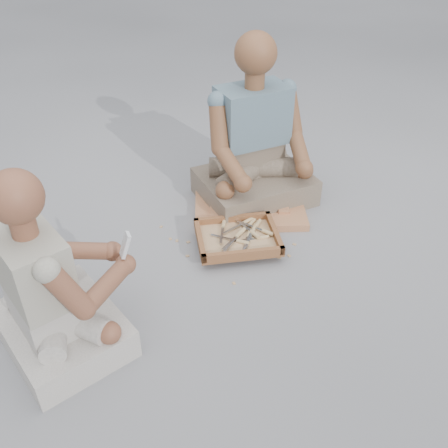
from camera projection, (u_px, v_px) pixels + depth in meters
name	position (u px, v px, depth m)	size (l,w,h in m)	color
ground	(241.00, 283.00, 2.51)	(60.00, 60.00, 0.00)	#939498
carved_panel	(250.00, 209.00, 3.02)	(0.66, 0.44, 0.04)	#A3653F
tool_tray	(238.00, 238.00, 2.71)	(0.50, 0.43, 0.06)	brown
chisel_0	(259.00, 238.00, 2.71)	(0.22, 0.05, 0.02)	silver
chisel_1	(248.00, 237.00, 2.71)	(0.14, 0.19, 0.02)	silver
chisel_2	(253.00, 231.00, 2.75)	(0.15, 0.19, 0.02)	silver
chisel_3	(239.00, 234.00, 2.71)	(0.19, 0.14, 0.02)	silver
chisel_4	(223.00, 226.00, 2.78)	(0.11, 0.21, 0.02)	silver
chisel_5	(239.00, 241.00, 2.68)	(0.18, 0.16, 0.02)	silver
chisel_6	(252.00, 232.00, 2.73)	(0.07, 0.22, 0.02)	silver
chisel_7	(265.00, 231.00, 2.74)	(0.14, 0.19, 0.02)	silver
chisel_8	(237.00, 236.00, 2.70)	(0.18, 0.16, 0.02)	silver
chisel_9	(250.00, 225.00, 2.80)	(0.19, 0.15, 0.02)	silver
chisel_10	(245.00, 222.00, 2.81)	(0.21, 0.09, 0.02)	silver
chisel_11	(256.00, 226.00, 2.78)	(0.17, 0.17, 0.02)	silver
wood_chip_0	(267.00, 209.00, 3.05)	(0.02, 0.01, 0.00)	tan
wood_chip_1	(170.00, 239.00, 2.81)	(0.02, 0.01, 0.00)	tan
wood_chip_2	(289.00, 256.00, 2.68)	(0.02, 0.01, 0.00)	tan
wood_chip_3	(232.00, 236.00, 2.83)	(0.02, 0.01, 0.00)	tan
wood_chip_4	(294.00, 244.00, 2.77)	(0.02, 0.01, 0.00)	tan
wood_chip_5	(234.00, 283.00, 2.51)	(0.02, 0.01, 0.00)	tan
wood_chip_6	(279.00, 258.00, 2.67)	(0.02, 0.01, 0.00)	tan
wood_chip_7	(227.00, 250.00, 2.73)	(0.02, 0.01, 0.00)	tan
wood_chip_8	(251.00, 202.00, 3.12)	(0.02, 0.01, 0.00)	tan
wood_chip_9	(188.00, 242.00, 2.78)	(0.02, 0.01, 0.00)	tan
wood_chip_10	(161.00, 227.00, 2.90)	(0.02, 0.01, 0.00)	tan
wood_chip_11	(187.00, 256.00, 2.68)	(0.02, 0.01, 0.00)	tan
wood_chip_12	(177.00, 241.00, 2.79)	(0.02, 0.01, 0.00)	tan
wood_chip_13	(208.00, 238.00, 2.82)	(0.02, 0.01, 0.00)	tan
craftsman	(52.00, 292.00, 2.02)	(0.65, 0.67, 0.87)	beige
companion	(255.00, 149.00, 2.98)	(0.69, 0.58, 1.01)	#7E6D5A
mobile_phone	(125.00, 245.00, 2.08)	(0.05, 0.05, 0.11)	silver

